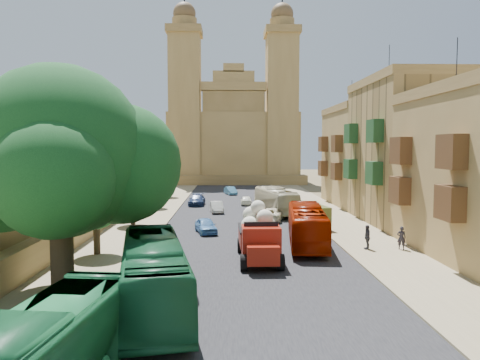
{
  "coord_description": "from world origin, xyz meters",
  "views": [
    {
      "loc": [
        -1.22,
        -19.26,
        7.19
      ],
      "look_at": [
        0.0,
        26.0,
        4.0
      ],
      "focal_mm": 35.0,
      "sensor_mm": 36.0,
      "label": 1
    }
  ],
  "objects": [
    {
      "name": "ground",
      "position": [
        0.0,
        0.0,
        0.0
      ],
      "size": [
        260.0,
        260.0,
        0.0
      ],
      "primitive_type": "plane",
      "color": "brown"
    },
    {
      "name": "road_surface",
      "position": [
        0.0,
        30.0,
        0.01
      ],
      "size": [
        14.0,
        140.0,
        0.01
      ],
      "primitive_type": "cube",
      "color": "black",
      "rests_on": "ground"
    },
    {
      "name": "sidewalk_east",
      "position": [
        9.5,
        30.0,
        0.01
      ],
      "size": [
        5.0,
        140.0,
        0.01
      ],
      "primitive_type": "cube",
      "color": "#867758",
      "rests_on": "ground"
    },
    {
      "name": "sidewalk_west",
      "position": [
        -9.5,
        30.0,
        0.01
      ],
      "size": [
        5.0,
        140.0,
        0.01
      ],
      "primitive_type": "cube",
      "color": "#867758",
      "rests_on": "ground"
    },
    {
      "name": "kerb_east",
      "position": [
        7.0,
        30.0,
        0.06
      ],
      "size": [
        0.25,
        140.0,
        0.12
      ],
      "primitive_type": "cube",
      "color": "#867758",
      "rests_on": "ground"
    },
    {
      "name": "kerb_west",
      "position": [
        -7.0,
        30.0,
        0.06
      ],
      "size": [
        0.25,
        140.0,
        0.12
      ],
      "primitive_type": "cube",
      "color": "#867758",
      "rests_on": "ground"
    },
    {
      "name": "townhouse_c",
      "position": [
        15.95,
        25.0,
        6.91
      ],
      "size": [
        9.0,
        14.0,
        17.4
      ],
      "color": "olive",
      "rests_on": "ground"
    },
    {
      "name": "townhouse_d",
      "position": [
        15.95,
        39.0,
        6.16
      ],
      "size": [
        9.0,
        14.0,
        15.9
      ],
      "color": "olive",
      "rests_on": "ground"
    },
    {
      "name": "west_wall",
      "position": [
        -12.5,
        20.0,
        0.9
      ],
      "size": [
        1.0,
        40.0,
        1.8
      ],
      "primitive_type": "cube",
      "color": "olive",
      "rests_on": "ground"
    },
    {
      "name": "west_building_low",
      "position": [
        -18.0,
        18.0,
        4.2
      ],
      "size": [
        10.0,
        28.0,
        8.4
      ],
      "primitive_type": "cube",
      "color": "olive",
      "rests_on": "ground"
    },
    {
      "name": "west_building_mid",
      "position": [
        -18.0,
        44.0,
        5.0
      ],
      "size": [
        10.0,
        22.0,
        10.0
      ],
      "primitive_type": "cube",
      "color": "olive",
      "rests_on": "ground"
    },
    {
      "name": "church",
      "position": [
        -0.0,
        78.61,
        9.52
      ],
      "size": [
        28.0,
        22.5,
        36.3
      ],
      "color": "olive",
      "rests_on": "ground"
    },
    {
      "name": "ficus_tree",
      "position": [
        -9.4,
        4.01,
        6.66
      ],
      "size": [
        11.27,
        10.36,
        11.27
      ],
      "color": "#372A1B",
      "rests_on": "ground"
    },
    {
      "name": "street_tree_a",
      "position": [
        -10.0,
        12.0,
        3.27
      ],
      "size": [
        3.18,
        3.18,
        4.89
      ],
      "color": "#372A1B",
      "rests_on": "ground"
    },
    {
      "name": "street_tree_b",
      "position": [
        -10.0,
        24.0,
        3.43
      ],
      "size": [
        3.33,
        3.33,
        5.13
      ],
      "color": "#372A1B",
      "rests_on": "ground"
    },
    {
      "name": "street_tree_c",
      "position": [
        -10.0,
        36.0,
        2.9
      ],
      "size": [
        2.83,
        2.83,
        4.34
      ],
      "color": "#372A1B",
      "rests_on": "ground"
    },
    {
      "name": "street_tree_d",
      "position": [
        -10.0,
        48.0,
        2.96
      ],
      "size": [
        2.88,
        2.88,
        4.43
      ],
      "color": "#372A1B",
      "rests_on": "ground"
    },
    {
      "name": "red_truck",
      "position": [
        0.77,
        9.86,
        1.65
      ],
      "size": [
        2.63,
        6.47,
        3.75
      ],
      "color": "maroon",
      "rests_on": "ground"
    },
    {
      "name": "olive_pickup",
      "position": [
        6.22,
        22.3,
        0.98
      ],
      "size": [
        2.96,
        5.16,
        2.01
      ],
      "color": "#47511E",
      "rests_on": "ground"
    },
    {
      "name": "bus_green_north",
      "position": [
        -4.52,
        1.23,
        1.55
      ],
      "size": [
        4.65,
        11.45,
        3.11
      ],
      "primitive_type": "imported",
      "rotation": [
        0.0,
        0.0,
        0.19
      ],
      "color": "#1B6339",
      "rests_on": "ground"
    },
    {
      "name": "bus_red_east",
      "position": [
        4.58,
        14.46,
        1.45
      ],
      "size": [
        3.56,
        10.62,
        2.9
      ],
      "primitive_type": "imported",
      "rotation": [
        0.0,
        0.0,
        3.03
      ],
      "color": "#901800",
      "rests_on": "ground"
    },
    {
      "name": "bus_cream_east",
      "position": [
        4.0,
        30.88,
        1.4
      ],
      "size": [
        4.09,
        10.3,
        2.8
      ],
      "primitive_type": "imported",
      "rotation": [
        0.0,
        0.0,
        3.32
      ],
      "color": "#BBB08D",
      "rests_on": "ground"
    },
    {
      "name": "car_blue_a",
      "position": [
        -3.04,
        19.53,
        0.62
      ],
      "size": [
        2.29,
        3.91,
        1.25
      ],
      "primitive_type": "imported",
      "rotation": [
        0.0,
        0.0,
        0.24
      ],
      "color": "#4A81BA",
      "rests_on": "ground"
    },
    {
      "name": "car_white_a",
      "position": [
        -2.41,
        31.85,
        0.61
      ],
      "size": [
        1.71,
        3.82,
        1.22
      ],
      "primitive_type": "imported",
      "rotation": [
        0.0,
        0.0,
        0.12
      ],
      "color": "beige",
      "rests_on": "ground"
    },
    {
      "name": "car_cream",
      "position": [
        3.14,
        26.06,
        0.62
      ],
      "size": [
        3.09,
        4.86,
        1.25
      ],
      "primitive_type": "imported",
      "rotation": [
        0.0,
        0.0,
        2.9
      ],
      "color": "beige",
      "rests_on": "ground"
    },
    {
      "name": "car_dkblue",
      "position": [
        -5.0,
        38.34,
        0.67
      ],
      "size": [
        2.0,
        4.65,
        1.33
      ],
      "primitive_type": "imported",
      "rotation": [
        0.0,
        0.0,
        -0.03
      ],
      "color": "#152447",
      "rests_on": "ground"
    },
    {
      "name": "car_white_b",
      "position": [
        1.1,
        38.57,
        0.58
      ],
      "size": [
        1.41,
        3.4,
        1.15
      ],
      "primitive_type": "imported",
      "rotation": [
        0.0,
        0.0,
        3.13
      ],
      "color": "white",
      "rests_on": "ground"
    },
    {
      "name": "car_blue_b",
      "position": [
        -0.74,
        51.24,
        0.59
      ],
      "size": [
        2.12,
        3.79,
        1.18
      ],
      "primitive_type": "imported",
      "rotation": [
        0.0,
        0.0,
        0.26
      ],
      "color": "teal",
      "rests_on": "ground"
    },
    {
      "name": "pedestrian_a",
      "position": [
        11.0,
        12.88,
        0.82
      ],
      "size": [
        0.69,
        0.56,
        1.64
      ],
      "primitive_type": "imported",
      "rotation": [
        0.0,
        0.0,
        2.82
      ],
      "color": "#242229",
      "rests_on": "ground"
    },
    {
      "name": "pedestrian_c",
      "position": [
        8.61,
        12.99,
        0.87
      ],
      "size": [
        0.49,
        1.04,
        1.74
      ],
      "primitive_type": "imported",
      "rotation": [
        0.0,
        0.0,
        4.65
      ],
      "color": "#36363E",
      "rests_on": "ground"
    }
  ]
}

